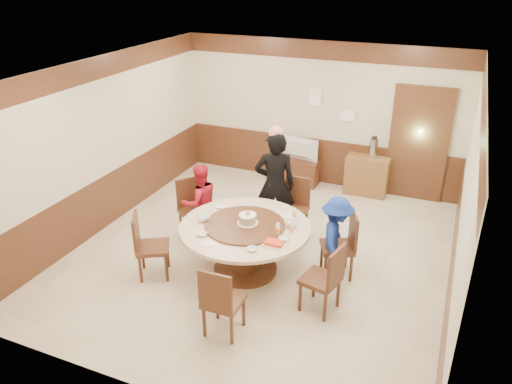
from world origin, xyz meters
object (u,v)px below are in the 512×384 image
at_px(banquet_table, 245,239).
at_px(shrimp_platter, 274,244).
at_px(person_blue, 336,238).
at_px(side_cabinet, 367,175).
at_px(person_standing, 275,185).
at_px(birthday_cake, 248,219).
at_px(thermos, 373,148).
at_px(person_red, 200,202).
at_px(tv_stand, 297,171).
at_px(television, 298,149).

distance_m(banquet_table, shrimp_platter, 0.70).
height_order(person_blue, shrimp_platter, person_blue).
bearing_deg(shrimp_platter, side_cabinet, 82.11).
relative_size(banquet_table, person_standing, 1.04).
bearing_deg(birthday_cake, shrimp_platter, -34.18).
distance_m(person_blue, thermos, 2.96).
height_order(banquet_table, person_red, person_red).
bearing_deg(person_blue, person_red, 72.26).
height_order(person_standing, side_cabinet, person_standing).
bearing_deg(birthday_cake, person_blue, 16.80).
bearing_deg(person_standing, person_red, 6.14).
xyz_separation_m(person_standing, tv_stand, (-0.31, 2.14, -0.64)).
xyz_separation_m(banquet_table, shrimp_platter, (0.57, -0.34, 0.24)).
height_order(tv_stand, television, television).
bearing_deg(shrimp_platter, person_red, 149.78).
bearing_deg(person_red, shrimp_platter, 99.32).
xyz_separation_m(birthday_cake, thermos, (1.12, 3.30, 0.09)).
bearing_deg(tv_stand, birthday_cake, -84.09).
height_order(banquet_table, shrimp_platter, shrimp_platter).
distance_m(side_cabinet, thermos, 0.57).
distance_m(television, side_cabinet, 1.43).
xyz_separation_m(person_red, shrimp_platter, (1.61, -0.94, 0.14)).
bearing_deg(person_standing, shrimp_platter, 88.35).
xyz_separation_m(person_red, thermos, (2.19, 2.73, 0.30)).
relative_size(side_cabinet, thermos, 2.11).
xyz_separation_m(person_blue, birthday_cake, (-1.19, -0.36, 0.24)).
xyz_separation_m(banquet_table, television, (-0.31, 3.30, 0.19)).
height_order(person_blue, tv_stand, person_blue).
bearing_deg(side_cabinet, tv_stand, -178.76).
bearing_deg(person_blue, banquet_table, 95.40).
distance_m(person_standing, television, 2.16).
relative_size(person_standing, person_red, 1.39).
bearing_deg(banquet_table, side_cabinet, 72.13).
xyz_separation_m(birthday_cake, television, (-0.34, 3.27, -0.13)).
bearing_deg(person_red, person_blue, 124.13).
height_order(banquet_table, birthday_cake, birthday_cake).
relative_size(shrimp_platter, thermos, 0.79).
height_order(tv_stand, side_cabinet, side_cabinet).
relative_size(birthday_cake, shrimp_platter, 1.01).
xyz_separation_m(banquet_table, person_standing, (0.00, 1.17, 0.36)).
xyz_separation_m(tv_stand, television, (-0.00, 0.00, 0.47)).
relative_size(person_blue, birthday_cake, 4.03).
xyz_separation_m(person_standing, shrimp_platter, (0.56, -1.50, -0.11)).
distance_m(shrimp_platter, tv_stand, 3.78).
distance_m(person_blue, television, 3.29).
relative_size(person_blue, television, 1.59).
xyz_separation_m(person_standing, person_blue, (1.21, -0.78, -0.27)).
distance_m(tv_stand, television, 0.47).
height_order(person_standing, birthday_cake, person_standing).
bearing_deg(tv_stand, person_red, -105.21).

